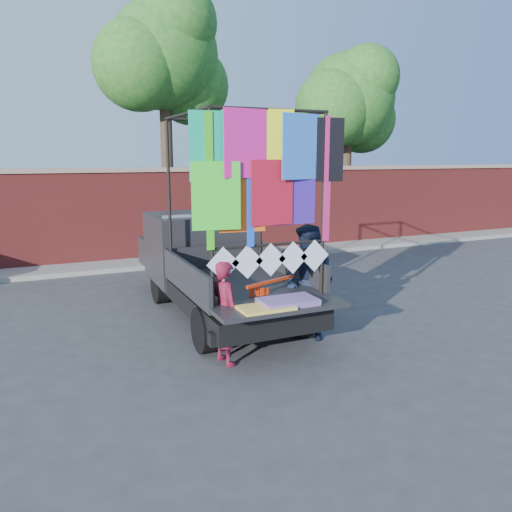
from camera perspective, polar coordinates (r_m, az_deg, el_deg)
name	(u,v)px	position (r m, az deg, el deg)	size (l,w,h in m)	color
ground	(239,341)	(8.12, -1.98, -9.66)	(90.00, 90.00, 0.00)	#38383A
brick_wall	(145,214)	(14.40, -12.60, 4.72)	(30.00, 0.45, 2.61)	maroon
curb	(152,263)	(13.92, -11.80, -0.74)	(30.00, 1.20, 0.12)	gray
tree_mid	(165,59)	(15.88, -10.34, 21.24)	(4.20, 3.30, 7.73)	#38281C
tree_right	(350,103)	(18.45, 10.70, 16.84)	(4.20, 3.30, 6.62)	#38281C
pickup_truck	(208,262)	(9.74, -5.45, -0.65)	(2.24, 5.64, 3.55)	black
woman	(225,312)	(7.07, -3.58, -6.41)	(0.55, 0.36, 1.51)	maroon
man	(309,282)	(8.03, 6.11, -3.02)	(0.90, 0.70, 1.85)	black
streamer_bundle	(264,295)	(7.46, 0.88, -4.53)	(0.94, 0.39, 0.67)	red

